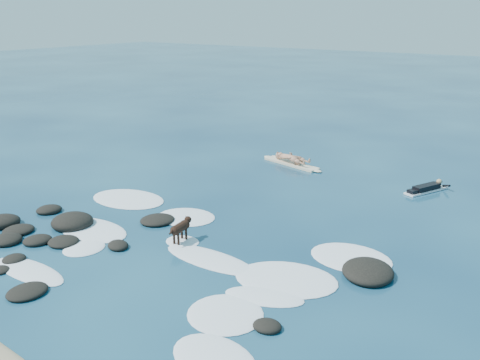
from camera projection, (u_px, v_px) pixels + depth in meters
The scene contains 6 objects.
ground at pixel (179, 244), 16.21m from camera, with size 160.00×160.00×0.00m, color #0A2642.
reef_rocks at pixel (101, 239), 16.29m from camera, with size 12.95×7.33×0.56m.
breaking_foam at pixel (190, 252), 15.65m from camera, with size 11.71×7.85×0.12m.
standing_surfer_rig at pixel (292, 148), 24.29m from camera, with size 3.51×1.31×2.02m.
paddling_surfer_rig at pixel (427, 188), 20.87m from camera, with size 1.40×2.19×0.39m.
dog at pixel (181, 227), 16.16m from camera, with size 0.38×1.19×0.76m.
Camera 1 is at (9.98, -11.18, 6.75)m, focal length 40.00 mm.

